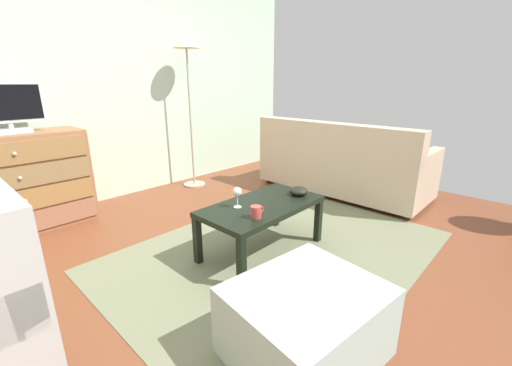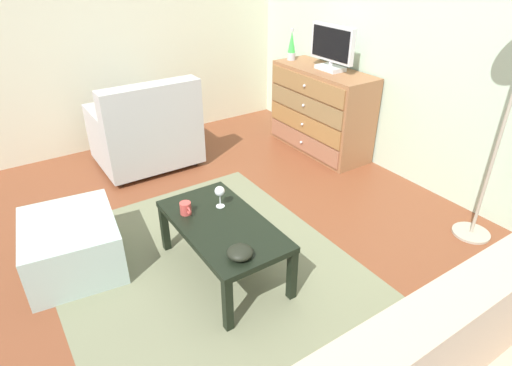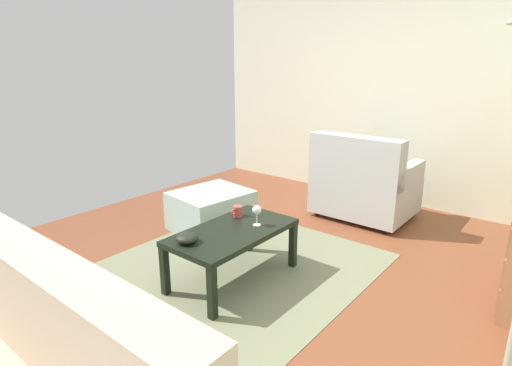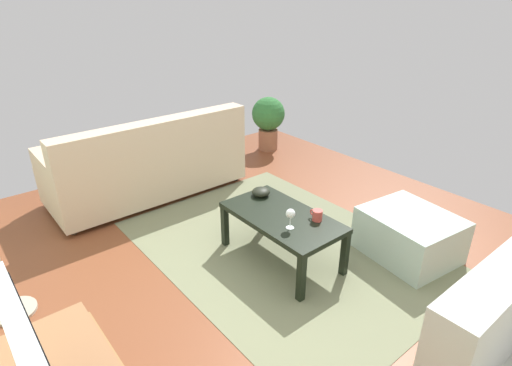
{
  "view_description": "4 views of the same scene",
  "coord_description": "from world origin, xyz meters",
  "px_view_note": "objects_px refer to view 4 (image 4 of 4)",
  "views": [
    {
      "loc": [
        -1.63,
        -1.64,
        1.3
      ],
      "look_at": [
        -0.09,
        -0.2,
        0.64
      ],
      "focal_mm": 22.52,
      "sensor_mm": 36.0,
      "label": 1
    },
    {
      "loc": [
        2.13,
        -1.18,
        2.0
      ],
      "look_at": [
        0.23,
        0.08,
        0.71
      ],
      "focal_mm": 29.98,
      "sensor_mm": 36.0,
      "label": 2
    },
    {
      "loc": [
        2.17,
        1.8,
        1.6
      ],
      "look_at": [
        -0.17,
        -0.09,
        0.7
      ],
      "focal_mm": 29.02,
      "sensor_mm": 36.0,
      "label": 3
    },
    {
      "loc": [
        -1.93,
        1.84,
        2.0
      ],
      "look_at": [
        0.26,
        0.03,
        0.66
      ],
      "focal_mm": 28.92,
      "sensor_mm": 36.0,
      "label": 4
    }
  ],
  "objects_px": {
    "coffee_table": "(282,221)",
    "couch_large": "(149,165)",
    "bowl_decorative": "(261,192)",
    "ottoman": "(409,235)",
    "potted_plant": "(268,118)",
    "mug": "(317,215)",
    "wine_glass": "(291,214)"
  },
  "relations": [
    {
      "from": "coffee_table",
      "to": "bowl_decorative",
      "type": "xyz_separation_m",
      "value": [
        0.36,
        -0.09,
        0.09
      ]
    },
    {
      "from": "bowl_decorative",
      "to": "couch_large",
      "type": "relative_size",
      "value": 0.08
    },
    {
      "from": "coffee_table",
      "to": "ottoman",
      "type": "relative_size",
      "value": 1.38
    },
    {
      "from": "coffee_table",
      "to": "wine_glass",
      "type": "distance_m",
      "value": 0.26
    },
    {
      "from": "ottoman",
      "to": "potted_plant",
      "type": "relative_size",
      "value": 0.97
    },
    {
      "from": "bowl_decorative",
      "to": "couch_large",
      "type": "xyz_separation_m",
      "value": [
        1.38,
        0.37,
        -0.1
      ]
    },
    {
      "from": "wine_glass",
      "to": "coffee_table",
      "type": "bearing_deg",
      "value": -25.86
    },
    {
      "from": "wine_glass",
      "to": "couch_large",
      "type": "bearing_deg",
      "value": 5.98
    },
    {
      "from": "wine_glass",
      "to": "mug",
      "type": "xyz_separation_m",
      "value": [
        -0.05,
        -0.24,
        -0.07
      ]
    },
    {
      "from": "wine_glass",
      "to": "bowl_decorative",
      "type": "bearing_deg",
      "value": -17.79
    },
    {
      "from": "wine_glass",
      "to": "couch_large",
      "type": "relative_size",
      "value": 0.08
    },
    {
      "from": "coffee_table",
      "to": "mug",
      "type": "distance_m",
      "value": 0.29
    },
    {
      "from": "mug",
      "to": "couch_large",
      "type": "relative_size",
      "value": 0.06
    },
    {
      "from": "coffee_table",
      "to": "couch_large",
      "type": "relative_size",
      "value": 0.49
    },
    {
      "from": "mug",
      "to": "coffee_table",
      "type": "bearing_deg",
      "value": 33.72
    },
    {
      "from": "couch_large",
      "to": "wine_glass",
      "type": "bearing_deg",
      "value": -174.02
    },
    {
      "from": "mug",
      "to": "wine_glass",
      "type": "bearing_deg",
      "value": 78.74
    },
    {
      "from": "coffee_table",
      "to": "mug",
      "type": "height_order",
      "value": "mug"
    },
    {
      "from": "bowl_decorative",
      "to": "ottoman",
      "type": "height_order",
      "value": "bowl_decorative"
    },
    {
      "from": "wine_glass",
      "to": "mug",
      "type": "bearing_deg",
      "value": -101.26
    },
    {
      "from": "wine_glass",
      "to": "ottoman",
      "type": "height_order",
      "value": "wine_glass"
    },
    {
      "from": "ottoman",
      "to": "potted_plant",
      "type": "height_order",
      "value": "potted_plant"
    },
    {
      "from": "coffee_table",
      "to": "couch_large",
      "type": "height_order",
      "value": "couch_large"
    },
    {
      "from": "mug",
      "to": "ottoman",
      "type": "xyz_separation_m",
      "value": [
        -0.39,
        -0.69,
        -0.26
      ]
    },
    {
      "from": "wine_glass",
      "to": "ottoman",
      "type": "distance_m",
      "value": 1.08
    },
    {
      "from": "coffee_table",
      "to": "mug",
      "type": "bearing_deg",
      "value": -146.28
    },
    {
      "from": "mug",
      "to": "bowl_decorative",
      "type": "distance_m",
      "value": 0.59
    },
    {
      "from": "wine_glass",
      "to": "bowl_decorative",
      "type": "distance_m",
      "value": 0.57
    },
    {
      "from": "coffee_table",
      "to": "couch_large",
      "type": "xyz_separation_m",
      "value": [
        1.74,
        0.29,
        -0.02
      ]
    },
    {
      "from": "bowl_decorative",
      "to": "couch_large",
      "type": "bearing_deg",
      "value": 15.2
    },
    {
      "from": "potted_plant",
      "to": "couch_large",
      "type": "bearing_deg",
      "value": 98.0
    },
    {
      "from": "wine_glass",
      "to": "ottoman",
      "type": "relative_size",
      "value": 0.22
    }
  ]
}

